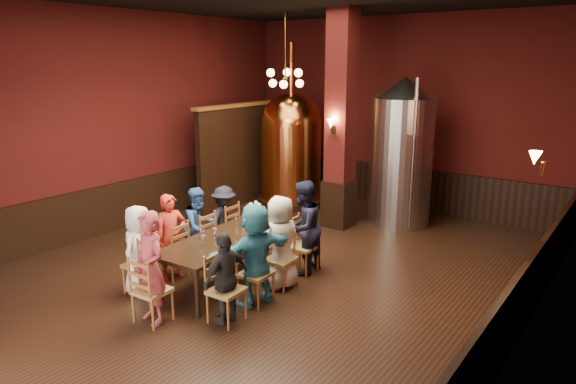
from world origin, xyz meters
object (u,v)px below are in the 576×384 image
Objects in this scene: person_1 at (171,237)px; steel_vessel at (402,152)px; copper_kettle at (291,148)px; rose_vase at (255,208)px; dining_table at (225,241)px; person_0 at (139,250)px; person_2 at (199,226)px.

steel_vessel reaches higher than person_1.
rose_vase is at bearing -64.07° from copper_kettle.
person_1 is at bearing -158.78° from dining_table.
person_0 is 0.44× the size of steel_vessel.
dining_table is 0.78× the size of steel_vessel.
copper_kettle is at bearing 12.49° from person_2.
copper_kettle is at bearing 109.71° from dining_table.
person_1 is at bearing -114.72° from rose_vase.
rose_vase is (0.59, 2.04, 0.28)m from person_0.
person_1 is 4.91m from copper_kettle.
person_2 is 0.44× the size of steel_vessel.
person_2 is 1.01m from rose_vase.
rose_vase is at bearing -108.27° from steel_vessel.
rose_vase is at bearing 98.30° from dining_table.
steel_vessel is at bearing -2.72° from person_1.
rose_vase is (0.67, 0.71, 0.28)m from person_2.
copper_kettle is 2.82m from steel_vessel.
person_1 is 5.28m from steel_vessel.
copper_kettle reaches higher than steel_vessel.
copper_kettle is 11.33× the size of rose_vase.
person_2 is 4.27m from copper_kettle.
steel_vessel reaches higher than dining_table.
person_0 and person_2 have the same top height.
person_1 is 1.02× the size of person_2.
steel_vessel is at bearing -32.88° from person_0.
steel_vessel is (1.83, 4.23, 0.89)m from person_2.
copper_kettle is (-0.98, 4.09, 0.72)m from person_2.
person_0 is 0.98× the size of person_1.
person_2 reaches higher than rose_vase.
person_0 is 5.89m from steel_vessel.
person_2 is 0.36× the size of copper_kettle.
copper_kettle is at bearing 29.47° from person_1.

